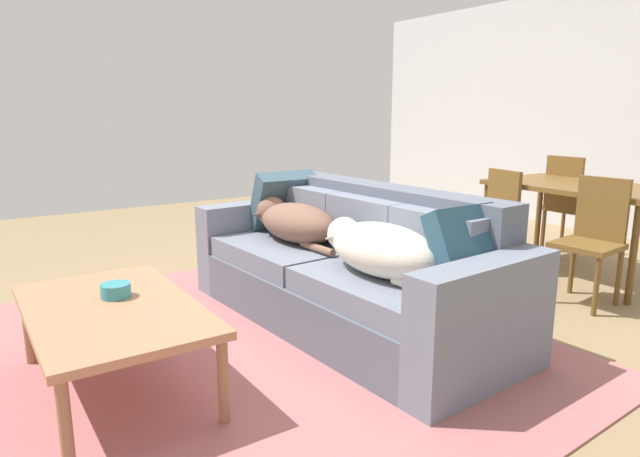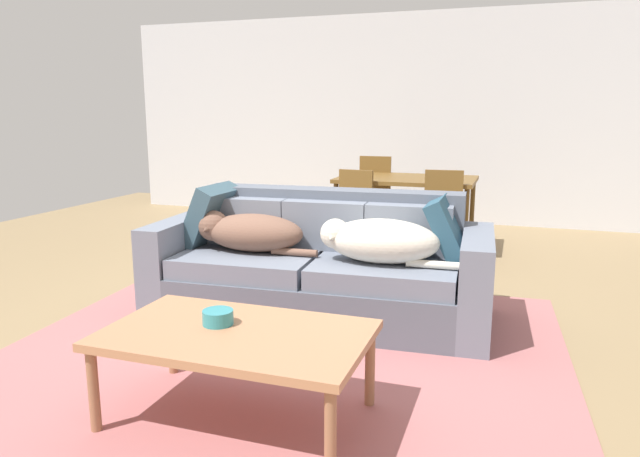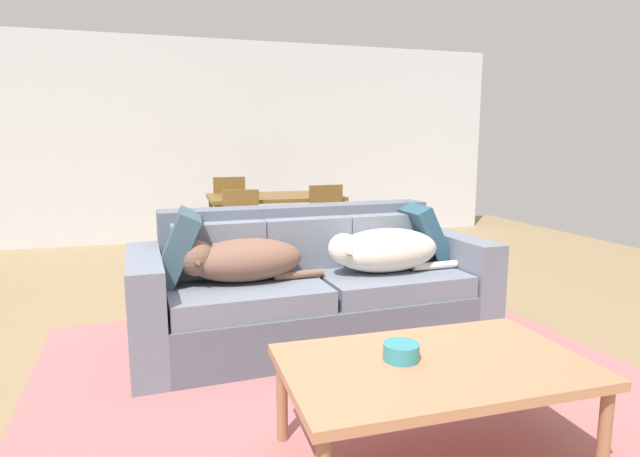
# 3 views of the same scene
# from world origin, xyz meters

# --- Properties ---
(ground_plane) EXTENTS (10.00, 10.00, 0.00)m
(ground_plane) POSITION_xyz_m (0.00, 0.00, 0.00)
(ground_plane) COLOR #8F7652
(back_partition) EXTENTS (8.00, 0.12, 2.70)m
(back_partition) POSITION_xyz_m (0.00, 4.00, 1.35)
(back_partition) COLOR silver
(back_partition) RESTS_ON ground
(area_rug) EXTENTS (3.55, 3.26, 0.01)m
(area_rug) POSITION_xyz_m (0.18, -0.78, 0.01)
(area_rug) COLOR #AB6566
(area_rug) RESTS_ON ground
(couch) EXTENTS (2.41, 1.09, 0.88)m
(couch) POSITION_xyz_m (0.18, -0.00, 0.34)
(couch) COLOR slate
(couch) RESTS_ON ground
(dog_on_left_cushion) EXTENTS (0.91, 0.42, 0.28)m
(dog_on_left_cushion) POSITION_xyz_m (-0.33, -0.13, 0.60)
(dog_on_left_cushion) COLOR brown
(dog_on_left_cushion) RESTS_ON couch
(dog_on_right_cushion) EXTENTS (0.93, 0.44, 0.29)m
(dog_on_right_cushion) POSITION_xyz_m (0.63, -0.15, 0.62)
(dog_on_right_cushion) COLOR silver
(dog_on_right_cushion) RESTS_ON couch
(throw_pillow_by_left_arm) EXTENTS (0.33, 0.48, 0.48)m
(throw_pillow_by_left_arm) POSITION_xyz_m (-0.70, 0.00, 0.68)
(throw_pillow_by_left_arm) COLOR #37525F
(throw_pillow_by_left_arm) RESTS_ON couch
(throw_pillow_by_right_arm) EXTENTS (0.30, 0.44, 0.45)m
(throw_pillow_by_right_arm) POSITION_xyz_m (1.05, 0.11, 0.67)
(throw_pillow_by_right_arm) COLOR #284D62
(throw_pillow_by_right_arm) RESTS_ON couch
(coffee_table) EXTENTS (1.23, 0.74, 0.45)m
(coffee_table) POSITION_xyz_m (0.28, -1.52, 0.41)
(coffee_table) COLOR #B57B55
(coffee_table) RESTS_ON ground
(bowl_on_coffee_table) EXTENTS (0.15, 0.15, 0.07)m
(bowl_on_coffee_table) POSITION_xyz_m (0.15, -1.47, 0.48)
(bowl_on_coffee_table) COLOR teal
(bowl_on_coffee_table) RESTS_ON coffee_table
(dining_table) EXTENTS (1.41, 0.88, 0.77)m
(dining_table) POSITION_xyz_m (0.37, 2.25, 0.70)
(dining_table) COLOR brown
(dining_table) RESTS_ON ground
(dining_chair_near_left) EXTENTS (0.45, 0.45, 0.88)m
(dining_chair_near_left) POSITION_xyz_m (-0.07, 1.68, 0.48)
(dining_chair_near_left) COLOR brown
(dining_chair_near_left) RESTS_ON ground
(dining_chair_near_right) EXTENTS (0.44, 0.44, 0.90)m
(dining_chair_near_right) POSITION_xyz_m (0.83, 1.66, 0.50)
(dining_chair_near_right) COLOR brown
(dining_chair_near_right) RESTS_ON ground
(dining_chair_far_left) EXTENTS (0.41, 0.41, 0.95)m
(dining_chair_far_left) POSITION_xyz_m (-0.07, 2.77, 0.52)
(dining_chair_far_left) COLOR brown
(dining_chair_far_left) RESTS_ON ground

